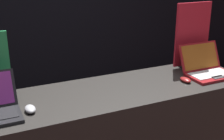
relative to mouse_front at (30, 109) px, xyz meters
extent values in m
ellipsoid|color=#B2B2B7|center=(0.00, 0.00, 0.00)|extent=(0.06, 0.11, 0.04)
cube|color=maroon|center=(1.39, 0.00, -0.01)|extent=(0.37, 0.22, 0.02)
cube|color=#B7B7B7|center=(1.39, 0.01, 0.00)|extent=(0.32, 0.16, 0.00)
cube|color=#3F3F42|center=(1.39, -0.07, 0.00)|extent=(0.10, 0.05, 0.00)
cube|color=maroon|center=(1.39, 0.16, 0.10)|extent=(0.37, 0.10, 0.21)
cube|color=#A5591E|center=(1.39, 0.15, 0.11)|extent=(0.33, 0.08, 0.18)
ellipsoid|color=maroon|center=(1.14, 0.00, 0.00)|extent=(0.06, 0.11, 0.03)
cube|color=black|center=(1.39, 0.27, -0.01)|extent=(0.18, 0.07, 0.02)
cube|color=red|center=(1.39, 0.27, 0.26)|extent=(0.33, 0.02, 0.51)
camera|label=1|loc=(-0.26, -1.72, 0.85)|focal=50.00mm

